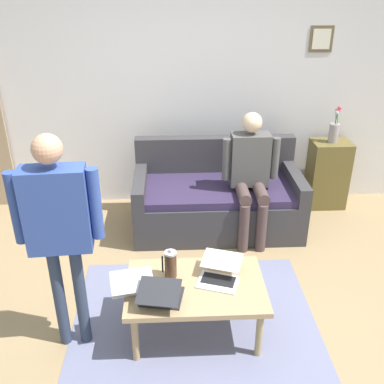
{
  "coord_description": "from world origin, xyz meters",
  "views": [
    {
      "loc": [
        0.17,
        2.6,
        2.47
      ],
      "look_at": [
        0.01,
        -0.72,
        0.8
      ],
      "focal_mm": 41.63,
      "sensor_mm": 36.0,
      "label": 1
    }
  ],
  "objects": [
    {
      "name": "laptop_right",
      "position": [
        0.47,
        0.07,
        0.48
      ],
      "size": [
        0.34,
        0.34,
        0.14
      ],
      "color": "silver",
      "rests_on": "coffee_table"
    },
    {
      "name": "person_standing",
      "position": [
        0.91,
        0.1,
        1.03
      ],
      "size": [
        0.57,
        0.21,
        1.61
      ],
      "color": "#2F3A51",
      "rests_on": "ground_plane"
    },
    {
      "name": "person_seated",
      "position": [
        -0.59,
        -1.29,
        0.73
      ],
      "size": [
        0.55,
        0.51,
        1.28
      ],
      "color": "#4E3B38",
      "rests_on": "ground_plane"
    },
    {
      "name": "area_rug",
      "position": [
        0.02,
        0.14,
        0.0
      ],
      "size": [
        1.88,
        1.94,
        0.01
      ],
      "primitive_type": "cube",
      "color": "slate",
      "rests_on": "ground_plane"
    },
    {
      "name": "coffee_table",
      "position": [
        0.02,
        0.04,
        0.39
      ],
      "size": [
        1.0,
        0.66,
        0.43
      ],
      "color": "tan",
      "rests_on": "ground_plane"
    },
    {
      "name": "flower_vase",
      "position": [
        -1.59,
        -1.91,
        0.92
      ],
      "size": [
        0.11,
        0.11,
        0.41
      ],
      "color": "#9E9398",
      "rests_on": "side_shelf"
    },
    {
      "name": "ground_plane",
      "position": [
        0.0,
        0.0,
        0.0
      ],
      "size": [
        7.68,
        7.68,
        0.0
      ],
      "primitive_type": "plane",
      "color": "#997D57"
    },
    {
      "name": "laptop_center",
      "position": [
        0.27,
        0.2,
        0.48
      ],
      "size": [
        0.34,
        0.36,
        0.16
      ],
      "color": "#28282D",
      "rests_on": "coffee_table"
    },
    {
      "name": "french_press",
      "position": [
        0.2,
        -0.07,
        0.54
      ],
      "size": [
        0.11,
        0.09,
        0.24
      ],
      "color": "#4C3323",
      "rests_on": "coffee_table"
    },
    {
      "name": "back_wall",
      "position": [
        -0.0,
        -2.2,
        1.35
      ],
      "size": [
        7.04,
        0.11,
        2.7
      ],
      "color": "silver",
      "rests_on": "ground_plane"
    },
    {
      "name": "couch",
      "position": [
        -0.29,
        -1.52,
        0.31
      ],
      "size": [
        1.7,
        0.87,
        0.88
      ],
      "color": "#373537",
      "rests_on": "ground_plane"
    },
    {
      "name": "laptop_left",
      "position": [
        -0.16,
        -0.01,
        0.48
      ],
      "size": [
        0.38,
        0.41,
        0.13
      ],
      "color": "silver",
      "rests_on": "coffee_table"
    },
    {
      "name": "side_shelf",
      "position": [
        -1.59,
        -1.91,
        0.39
      ],
      "size": [
        0.42,
        0.32,
        0.77
      ],
      "color": "brown",
      "rests_on": "ground_plane"
    }
  ]
}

